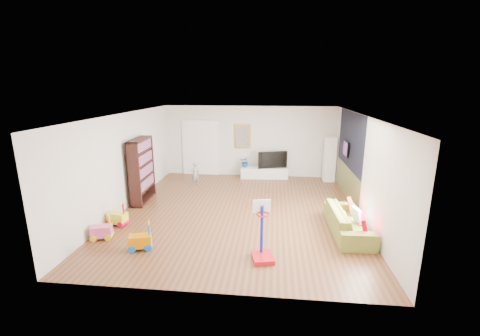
# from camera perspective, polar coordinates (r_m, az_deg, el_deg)

# --- Properties ---
(floor) EXTENTS (6.50, 7.50, 0.00)m
(floor) POSITION_cam_1_polar(r_m,az_deg,el_deg) (9.16, -0.27, -7.61)
(floor) COLOR brown
(floor) RESTS_ON ground
(ceiling) EXTENTS (6.50, 7.50, 0.00)m
(ceiling) POSITION_cam_1_polar(r_m,az_deg,el_deg) (8.52, -0.29, 9.47)
(ceiling) COLOR white
(ceiling) RESTS_ON ground
(wall_back) EXTENTS (6.50, 0.00, 2.70)m
(wall_back) POSITION_cam_1_polar(r_m,az_deg,el_deg) (12.40, 1.63, 4.74)
(wall_back) COLOR silver
(wall_back) RESTS_ON ground
(wall_front) EXTENTS (6.50, 0.00, 2.70)m
(wall_front) POSITION_cam_1_polar(r_m,az_deg,el_deg) (5.22, -4.87, -9.22)
(wall_front) COLOR white
(wall_front) RESTS_ON ground
(wall_left) EXTENTS (0.00, 7.50, 2.70)m
(wall_left) POSITION_cam_1_polar(r_m,az_deg,el_deg) (9.65, -19.84, 1.07)
(wall_left) COLOR silver
(wall_left) RESTS_ON ground
(wall_right) EXTENTS (0.00, 7.50, 2.70)m
(wall_right) POSITION_cam_1_polar(r_m,az_deg,el_deg) (9.00, 20.77, 0.06)
(wall_right) COLOR silver
(wall_right) RESTS_ON ground
(navy_accent) EXTENTS (0.01, 3.20, 1.70)m
(navy_accent) POSITION_cam_1_polar(r_m,az_deg,el_deg) (10.23, 19.02, 4.72)
(navy_accent) COLOR black
(navy_accent) RESTS_ON wall_right
(olive_wainscot) EXTENTS (0.01, 3.20, 1.00)m
(olive_wainscot) POSITION_cam_1_polar(r_m,az_deg,el_deg) (10.52, 18.43, -2.54)
(olive_wainscot) COLOR brown
(olive_wainscot) RESTS_ON wall_right
(doorway) EXTENTS (1.45, 0.06, 2.10)m
(doorway) POSITION_cam_1_polar(r_m,az_deg,el_deg) (12.70, -6.98, 3.49)
(doorway) COLOR white
(doorway) RESTS_ON ground
(painting_back) EXTENTS (0.62, 0.06, 0.92)m
(painting_back) POSITION_cam_1_polar(r_m,az_deg,el_deg) (12.35, 0.47, 5.64)
(painting_back) COLOR gold
(painting_back) RESTS_ON wall_back
(artwork_right) EXTENTS (0.04, 0.56, 0.46)m
(artwork_right) POSITION_cam_1_polar(r_m,az_deg,el_deg) (10.46, 18.31, 3.30)
(artwork_right) COLOR #7F3F8C
(artwork_right) RESTS_ON wall_right
(media_console) EXTENTS (1.81, 0.57, 0.42)m
(media_console) POSITION_cam_1_polar(r_m,az_deg,el_deg) (12.29, 4.31, -0.84)
(media_console) COLOR silver
(media_console) RESTS_ON ground
(tall_cabinet) EXTENTS (0.41, 0.41, 1.64)m
(tall_cabinet) POSITION_cam_1_polar(r_m,az_deg,el_deg) (12.19, 15.64, 1.49)
(tall_cabinet) COLOR white
(tall_cabinet) RESTS_ON ground
(bookshelf) EXTENTS (0.41, 1.33, 1.93)m
(bookshelf) POSITION_cam_1_polar(r_m,az_deg,el_deg) (10.09, -17.07, -0.41)
(bookshelf) COLOR black
(bookshelf) RESTS_ON ground
(sofa) EXTENTS (0.87, 2.07, 0.60)m
(sofa) POSITION_cam_1_polar(r_m,az_deg,el_deg) (8.18, 18.70, -8.93)
(sofa) COLOR olive
(sofa) RESTS_ON ground
(basketball_hoop) EXTENTS (0.53, 0.60, 1.23)m
(basketball_hoop) POSITION_cam_1_polar(r_m,az_deg,el_deg) (6.53, 4.13, -11.22)
(basketball_hoop) COLOR #B70E17
(basketball_hoop) RESTS_ON ground
(ride_on_yellow) EXTENTS (0.52, 0.38, 0.62)m
(ride_on_yellow) POSITION_cam_1_polar(r_m,az_deg,el_deg) (8.73, -21.01, -7.57)
(ride_on_yellow) COLOR yellow
(ride_on_yellow) RESTS_ON ground
(ride_on_orange) EXTENTS (0.53, 0.41, 0.62)m
(ride_on_orange) POSITION_cam_1_polar(r_m,az_deg,el_deg) (7.34, -17.38, -11.50)
(ride_on_orange) COLOR #D57A00
(ride_on_orange) RESTS_ON ground
(ride_on_pink) EXTENTS (0.51, 0.39, 0.60)m
(ride_on_pink) POSITION_cam_1_polar(r_m,az_deg,el_deg) (8.11, -23.48, -9.58)
(ride_on_pink) COLOR #E2558F
(ride_on_pink) RESTS_ON ground
(child) EXTENTS (0.36, 0.35, 0.83)m
(child) POSITION_cam_1_polar(r_m,az_deg,el_deg) (11.44, -7.99, -1.04)
(child) COLOR gray
(child) RESTS_ON ground
(tv) EXTENTS (1.11, 0.48, 0.65)m
(tv) POSITION_cam_1_polar(r_m,az_deg,el_deg) (12.18, 5.68, 1.57)
(tv) COLOR black
(tv) RESTS_ON media_console
(vase_plant) EXTENTS (0.42, 0.38, 0.42)m
(vase_plant) POSITION_cam_1_polar(r_m,az_deg,el_deg) (12.22, 0.95, 1.14)
(vase_plant) COLOR navy
(vase_plant) RESTS_ON media_console
(pillow_left) EXTENTS (0.18, 0.39, 0.38)m
(pillow_left) POSITION_cam_1_polar(r_m,az_deg,el_deg) (7.64, 21.26, -9.45)
(pillow_left) COLOR red
(pillow_left) RESTS_ON sofa
(pillow_center) EXTENTS (0.17, 0.36, 0.35)m
(pillow_center) POSITION_cam_1_polar(r_m,az_deg,el_deg) (8.15, 20.13, -7.84)
(pillow_center) COLOR white
(pillow_center) RESTS_ON sofa
(pillow_right) EXTENTS (0.13, 0.36, 0.36)m
(pillow_right) POSITION_cam_1_polar(r_m,az_deg,el_deg) (8.70, 19.07, -6.34)
(pillow_right) COLOR red
(pillow_right) RESTS_ON sofa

